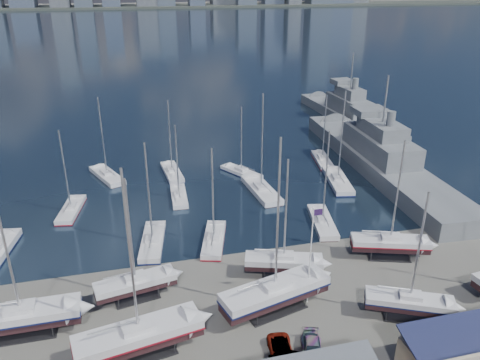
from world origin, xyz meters
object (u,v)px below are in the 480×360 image
object	(u,v)px
naval_ship_east	(378,160)
flagpole	(311,250)
naval_ship_west	(348,115)
sailboat_cradle_0	(22,316)

from	to	relation	value
naval_ship_east	flagpole	xyz separation A→B (m)	(-26.42, -32.71, 4.77)
naval_ship_west	naval_ship_east	bearing A→B (deg)	161.68
naval_ship_east	naval_ship_west	xyz separation A→B (m)	(8.51, 29.49, -0.01)
flagpole	sailboat_cradle_0	bearing A→B (deg)	175.76
sailboat_cradle_0	naval_ship_west	distance (m)	87.33
sailboat_cradle_0	flagpole	distance (m)	28.83
sailboat_cradle_0	naval_ship_east	world-z (taller)	sailboat_cradle_0
naval_ship_east	naval_ship_west	bearing A→B (deg)	-13.20
naval_ship_east	sailboat_cradle_0	bearing A→B (deg)	122.05
sailboat_cradle_0	naval_ship_west	xyz separation A→B (m)	(63.36, 60.09, -0.48)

